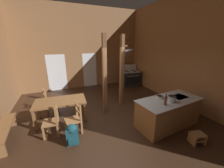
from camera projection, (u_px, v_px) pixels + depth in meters
ground_plane at (109, 121)px, 4.78m from camera, size 7.72×8.94×0.10m
wall_back at (83, 49)px, 7.70m from camera, size 7.72×0.14×4.64m
wall_right at (188, 52)px, 5.37m from camera, size 0.14×8.94×4.64m
glazed_door_back_left at (57, 73)px, 7.45m from camera, size 1.00×0.01×2.05m
glazed_panel_back_right at (90, 70)px, 8.16m from camera, size 0.84×0.01×2.05m
kitchen_island at (168, 112)px, 4.34m from camera, size 2.24×1.15×0.93m
stove_range at (130, 78)px, 8.48m from camera, size 1.20×0.89×1.32m
support_post_with_pot_rack at (122, 69)px, 5.58m from camera, size 0.61×0.27×2.99m
support_post_center at (105, 76)px, 4.89m from camera, size 0.14×0.14×2.99m
step_stool at (197, 137)px, 3.61m from camera, size 0.41×0.35×0.30m
dining_table at (61, 103)px, 4.60m from camera, size 1.75×1.01×0.74m
ladderback_chair_near_window at (49, 100)px, 5.29m from camera, size 0.53×0.53×0.95m
ladderback_chair_by_post at (53, 121)px, 3.87m from camera, size 0.48×0.48×0.95m
ladderback_chair_at_table_end at (75, 119)px, 3.98m from camera, size 0.51×0.51×0.95m
bench_along_left_wall at (4, 130)px, 3.69m from camera, size 0.46×1.57×0.44m
backpack at (72, 134)px, 3.55m from camera, size 0.33×0.32×0.60m
stockpot_on_counter at (172, 99)px, 4.01m from camera, size 0.31×0.23×0.19m
mixing_bowl_on_counter at (160, 97)px, 4.28m from camera, size 0.23×0.23×0.08m
bottle_tall_on_counter at (166, 100)px, 3.79m from camera, size 0.07×0.07×0.35m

